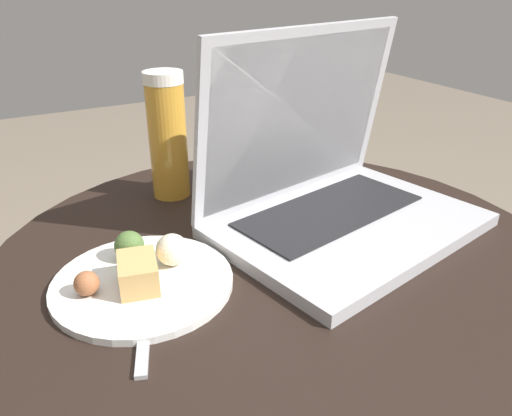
{
  "coord_description": "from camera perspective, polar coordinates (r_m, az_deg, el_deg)",
  "views": [
    {
      "loc": [
        -0.3,
        -0.48,
        0.87
      ],
      "look_at": [
        -0.03,
        0.0,
        0.6
      ],
      "focal_mm": 35.0,
      "sensor_mm": 36.0,
      "label": 1
    }
  ],
  "objects": [
    {
      "name": "laptop",
      "position": [
        0.72,
        8.71,
        2.23
      ],
      "size": [
        0.4,
        0.33,
        0.27
      ],
      "color": "#B2B2B7",
      "rests_on": "table"
    },
    {
      "name": "table",
      "position": [
        0.74,
        2.43,
        -13.65
      ],
      "size": [
        0.75,
        0.75,
        0.53
      ],
      "color": "#9E9EA3",
      "rests_on": "ground_plane"
    },
    {
      "name": "fork",
      "position": [
        0.58,
        -12.41,
        -10.72
      ],
      "size": [
        0.08,
        0.19,
        0.0
      ],
      "color": "#B2B2B7",
      "rests_on": "table"
    },
    {
      "name": "snack_plate",
      "position": [
        0.61,
        -12.87,
        -7.45
      ],
      "size": [
        0.21,
        0.21,
        0.05
      ],
      "color": "silver",
      "rests_on": "table"
    },
    {
      "name": "beer_glass",
      "position": [
        0.8,
        -10.07,
        8.12
      ],
      "size": [
        0.06,
        0.06,
        0.2
      ],
      "color": "gold",
      "rests_on": "table"
    }
  ]
}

